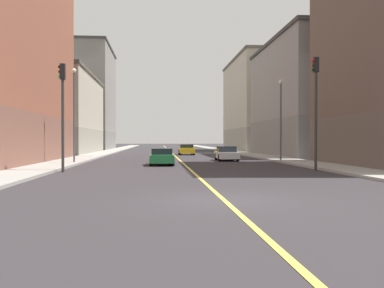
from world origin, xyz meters
The scene contains 15 objects.
ground_plane centered at (0.00, 0.00, 0.00)m, with size 400.00×400.00×0.00m, color #302C30.
sidewalk_left centered at (9.34, 49.00, 0.07)m, with size 2.90×168.00×0.15m, color #9E9B93.
sidewalk_right centered at (-9.34, 49.00, 0.07)m, with size 2.90×168.00×0.15m, color #9E9B93.
lane_center_stripe centered at (0.00, 49.00, 0.01)m, with size 0.16×154.00×0.01m, color #E5D14C.
building_left_mid centered at (15.59, 36.46, 6.62)m, with size 9.90×21.05×13.21m.
building_left_far centered at (15.59, 61.03, 7.76)m, with size 9.90×22.96×15.51m.
building_right_midblock centered at (-15.59, 48.14, 5.41)m, with size 9.90×23.06×10.81m.
building_right_distant centered at (-15.59, 72.12, 9.68)m, with size 9.90×19.64×19.35m.
traffic_light_left_near centered at (7.47, 12.48, 4.36)m, with size 0.40×0.32×6.84m.
traffic_light_right_near centered at (-7.50, 12.48, 4.03)m, with size 0.40×0.32×6.25m.
street_lamp_left_near centered at (8.49, 23.70, 4.33)m, with size 0.36×0.36×6.86m.
street_lamp_right_near centered at (-8.49, 21.47, 4.54)m, with size 0.36×0.36×7.26m.
car_white centered at (4.16, 25.91, 0.62)m, with size 1.89×4.14×1.29m.
car_yellow centered at (1.58, 41.74, 0.65)m, with size 1.90×4.23×1.31m.
car_green centered at (-1.71, 19.24, 0.62)m, with size 1.78×4.18×1.25m.
Camera 1 is at (-2.06, -13.78, 1.87)m, focal length 41.82 mm.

